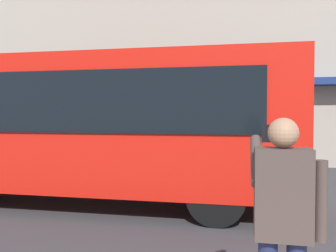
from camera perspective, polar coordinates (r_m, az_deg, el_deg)
ground_plane at (r=7.41m, az=17.08°, el=-12.90°), size 60.00×60.00×0.00m
building_facade_far at (r=14.54m, az=14.77°, el=18.20°), size 28.00×1.55×12.00m
red_bus at (r=7.91m, az=-14.11°, el=0.40°), size 9.05×2.54×3.08m
pedestrian_photographer at (r=2.82m, az=17.73°, el=-13.31°), size 0.53×0.52×1.70m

